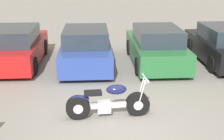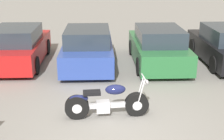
{
  "view_description": "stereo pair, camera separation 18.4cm",
  "coord_description": "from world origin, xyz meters",
  "views": [
    {
      "loc": [
        -0.62,
        -6.69,
        3.74
      ],
      "look_at": [
        -0.08,
        1.8,
        0.85
      ],
      "focal_mm": 50.0,
      "sensor_mm": 36.0,
      "label": 1
    },
    {
      "loc": [
        -0.44,
        -6.7,
        3.74
      ],
      "look_at": [
        -0.08,
        1.8,
        0.85
      ],
      "focal_mm": 50.0,
      "sensor_mm": 36.0,
      "label": 2
    }
  ],
  "objects": [
    {
      "name": "ground_plane",
      "position": [
        0.0,
        0.0,
        0.0
      ],
      "size": [
        60.0,
        60.0,
        0.0
      ],
      "primitive_type": "plane",
      "color": "gray"
    },
    {
      "name": "parked_car_blue",
      "position": [
        -0.87,
        4.94,
        0.69
      ],
      "size": [
        1.93,
        4.3,
        1.49
      ],
      "color": "#2D479E",
      "rests_on": "ground_plane"
    },
    {
      "name": "parked_car_black",
      "position": [
        4.56,
        5.05,
        0.69
      ],
      "size": [
        1.93,
        4.3,
        1.49
      ],
      "color": "black",
      "rests_on": "ground_plane"
    },
    {
      "name": "parked_car_green",
      "position": [
        1.84,
        4.95,
        0.69
      ],
      "size": [
        1.93,
        4.3,
        1.49
      ],
      "color": "#286B38",
      "rests_on": "ground_plane"
    },
    {
      "name": "motorcycle",
      "position": [
        -0.28,
        0.56,
        0.4
      ],
      "size": [
        2.16,
        0.62,
        1.04
      ],
      "color": "black",
      "rests_on": "ground_plane"
    },
    {
      "name": "parked_car_red",
      "position": [
        -3.59,
        5.25,
        0.69
      ],
      "size": [
        1.93,
        4.3,
        1.49
      ],
      "color": "red",
      "rests_on": "ground_plane"
    }
  ]
}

